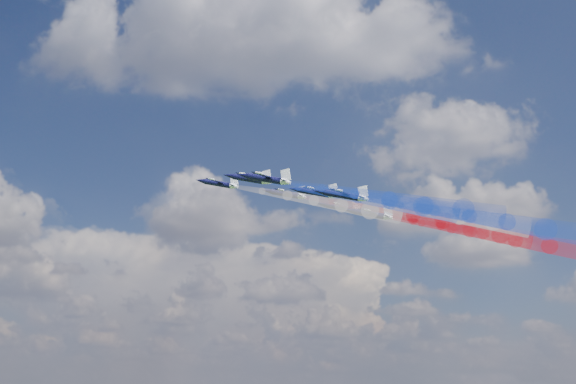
# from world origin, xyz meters

# --- Properties ---
(jet_lead) EXTENTS (16.31, 14.45, 7.34)m
(jet_lead) POSITION_xyz_m (-10.77, -12.96, 153.10)
(jet_lead) COLOR black
(trail_lead) EXTENTS (41.19, 18.07, 15.64)m
(trail_lead) POSITION_xyz_m (13.85, -21.47, 145.96)
(trail_lead) COLOR white
(jet_inner_left) EXTENTS (16.31, 14.45, 7.34)m
(jet_inner_left) POSITION_xyz_m (-0.54, -28.91, 149.34)
(jet_inner_left) COLOR black
(trail_inner_left) EXTENTS (41.19, 18.07, 15.64)m
(trail_inner_left) POSITION_xyz_m (24.09, -37.43, 142.21)
(trail_inner_left) COLOR blue
(jet_inner_right) EXTENTS (16.31, 14.45, 7.34)m
(jet_inner_right) POSITION_xyz_m (5.82, -8.13, 151.28)
(jet_inner_right) COLOR black
(trail_inner_right) EXTENTS (41.19, 18.07, 15.64)m
(trail_inner_right) POSITION_xyz_m (30.45, -16.64, 144.14)
(trail_inner_right) COLOR red
(jet_outer_left) EXTENTS (16.31, 14.45, 7.34)m
(jet_outer_left) POSITION_xyz_m (5.27, -43.69, 144.83)
(jet_outer_left) COLOR black
(trail_outer_left) EXTENTS (41.19, 18.07, 15.64)m
(trail_outer_left) POSITION_xyz_m (29.89, -52.21, 137.69)
(trail_outer_left) COLOR blue
(jet_center_third) EXTENTS (16.31, 14.45, 7.34)m
(jet_center_third) POSITION_xyz_m (14.24, -23.83, 147.13)
(jet_center_third) COLOR black
(trail_center_third) EXTENTS (41.19, 18.07, 15.64)m
(trail_center_third) POSITION_xyz_m (38.86, -32.34, 140.00)
(trail_center_third) COLOR white
(jet_outer_right) EXTENTS (16.31, 14.45, 7.34)m
(jet_outer_right) POSITION_xyz_m (19.48, -3.06, 148.71)
(jet_outer_right) COLOR black
(trail_outer_right) EXTENTS (41.19, 18.07, 15.64)m
(trail_outer_right) POSITION_xyz_m (44.10, -11.58, 141.58)
(trail_outer_right) COLOR red
(jet_rear_left) EXTENTS (16.31, 14.45, 7.34)m
(jet_rear_left) POSITION_xyz_m (20.87, -37.66, 142.53)
(jet_rear_left) COLOR black
(trail_rear_left) EXTENTS (41.19, 18.07, 15.64)m
(trail_rear_left) POSITION_xyz_m (45.49, -46.17, 135.39)
(trail_rear_left) COLOR blue
(jet_rear_right) EXTENTS (16.31, 14.45, 7.34)m
(jet_rear_right) POSITION_xyz_m (26.85, -16.57, 143.45)
(jet_rear_right) COLOR black
(trail_rear_right) EXTENTS (41.19, 18.07, 15.64)m
(trail_rear_right) POSITION_xyz_m (51.47, -25.09, 136.31)
(trail_rear_right) COLOR red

